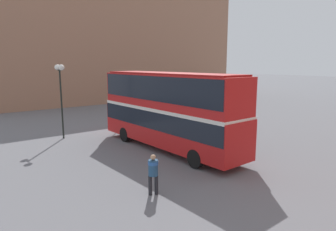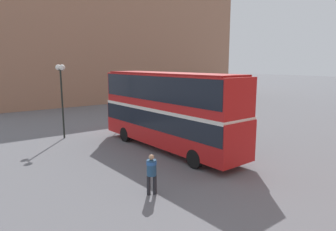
{
  "view_description": "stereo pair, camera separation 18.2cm",
  "coord_description": "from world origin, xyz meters",
  "px_view_note": "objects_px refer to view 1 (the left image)",
  "views": [
    {
      "loc": [
        15.74,
        -11.47,
        5.34
      ],
      "look_at": [
        1.21,
        -0.36,
        2.16
      ],
      "focal_mm": 32.0,
      "sensor_mm": 36.0,
      "label": 1
    },
    {
      "loc": [
        15.85,
        -11.33,
        5.34
      ],
      "look_at": [
        1.21,
        -0.36,
        2.16
      ],
      "focal_mm": 32.0,
      "sensor_mm": 36.0,
      "label": 2
    }
  ],
  "objects_px": {
    "parked_car_kerb_near": "(153,106)",
    "pedestrian_foreground": "(153,170)",
    "double_decker_bus": "(168,106)",
    "no_entry_sign": "(117,110)",
    "street_lamp_twin_globe": "(60,80)"
  },
  "relations": [
    {
      "from": "street_lamp_twin_globe",
      "to": "double_decker_bus",
      "type": "bearing_deg",
      "value": 32.36
    },
    {
      "from": "double_decker_bus",
      "to": "pedestrian_foreground",
      "type": "relative_size",
      "value": 6.56
    },
    {
      "from": "parked_car_kerb_near",
      "to": "street_lamp_twin_globe",
      "type": "bearing_deg",
      "value": 123.98
    },
    {
      "from": "pedestrian_foreground",
      "to": "street_lamp_twin_globe",
      "type": "distance_m",
      "value": 12.15
    },
    {
      "from": "pedestrian_foreground",
      "to": "no_entry_sign",
      "type": "relative_size",
      "value": 0.66
    },
    {
      "from": "parked_car_kerb_near",
      "to": "double_decker_bus",
      "type": "bearing_deg",
      "value": 158.99
    },
    {
      "from": "street_lamp_twin_globe",
      "to": "no_entry_sign",
      "type": "height_order",
      "value": "street_lamp_twin_globe"
    },
    {
      "from": "parked_car_kerb_near",
      "to": "pedestrian_foreground",
      "type": "bearing_deg",
      "value": 155.13
    },
    {
      "from": "street_lamp_twin_globe",
      "to": "no_entry_sign",
      "type": "relative_size",
      "value": 2.03
    },
    {
      "from": "double_decker_bus",
      "to": "pedestrian_foreground",
      "type": "distance_m",
      "value": 6.9
    },
    {
      "from": "double_decker_bus",
      "to": "no_entry_sign",
      "type": "distance_m",
      "value": 6.7
    },
    {
      "from": "double_decker_bus",
      "to": "pedestrian_foreground",
      "type": "xyz_separation_m",
      "value": [
        4.92,
        -4.53,
        -1.69
      ]
    },
    {
      "from": "parked_car_kerb_near",
      "to": "no_entry_sign",
      "type": "height_order",
      "value": "no_entry_sign"
    },
    {
      "from": "double_decker_bus",
      "to": "street_lamp_twin_globe",
      "type": "relative_size",
      "value": 2.13
    },
    {
      "from": "double_decker_bus",
      "to": "no_entry_sign",
      "type": "height_order",
      "value": "double_decker_bus"
    }
  ]
}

